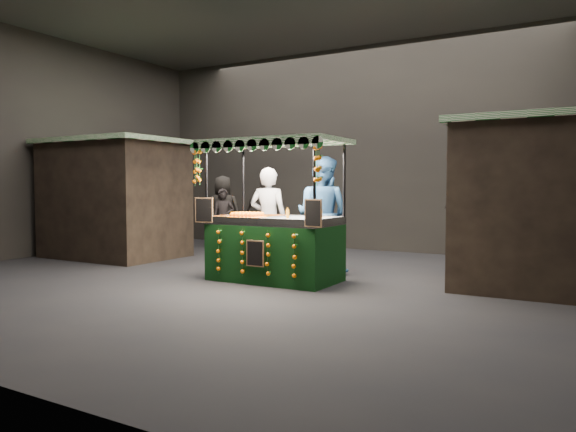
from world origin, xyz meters
The scene contains 13 objects.
ground centered at (0.00, 0.00, 0.00)m, with size 12.00×12.00×0.00m, color black.
market_hall centered at (0.00, 0.00, 3.38)m, with size 12.10×10.10×5.05m.
neighbour_stall_left centered at (-4.40, 1.00, 1.31)m, with size 3.00×2.20×2.60m.
neighbour_stall_right centered at (4.40, 1.50, 1.31)m, with size 3.00×2.20×2.60m.
juice_stall centered at (0.29, 0.13, 0.73)m, with size 2.41×1.42×2.34m.
vendor_grey centered at (-0.35, 0.95, 0.96)m, with size 0.80×0.63×1.92m.
vendor_blue centered at (0.61, 1.25, 1.05)m, with size 1.04×0.82×2.10m.
shopper_0 centered at (-3.27, 3.48, 0.76)m, with size 0.66×0.59×1.51m.
shopper_1 centered at (3.61, 2.05, 0.97)m, with size 1.04×0.86×1.95m.
shopper_2 centered at (-1.59, 2.86, 0.94)m, with size 1.13×0.52×1.88m.
shopper_3 centered at (3.22, 3.68, 0.81)m, with size 1.14×1.19×1.63m.
shopper_4 centered at (-3.51, 3.79, 0.92)m, with size 1.07×0.96×1.84m.
shopper_5 centered at (2.84, 2.01, 0.78)m, with size 1.07×1.50×1.57m.
Camera 1 is at (4.93, -7.49, 1.58)m, focal length 33.69 mm.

